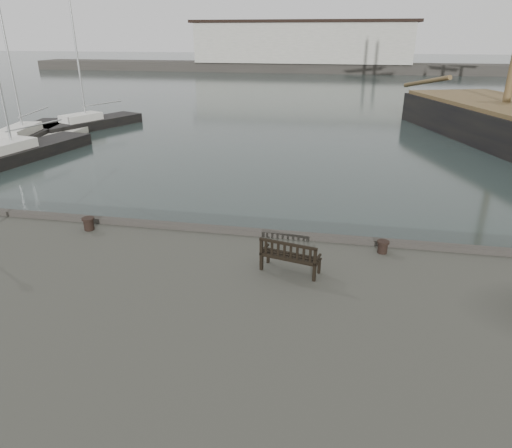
# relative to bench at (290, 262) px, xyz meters

# --- Properties ---
(ground) EXTENTS (400.00, 400.00, 0.00)m
(ground) POSITION_rel_bench_xyz_m (-1.43, 2.52, -1.87)
(ground) COLOR black
(ground) RESTS_ON ground
(breakwater) EXTENTS (140.00, 9.50, 12.20)m
(breakwater) POSITION_rel_bench_xyz_m (-5.99, 94.52, 2.43)
(breakwater) COLOR #383530
(breakwater) RESTS_ON ground
(bench) EXTENTS (1.77, 0.95, 0.97)m
(bench) POSITION_rel_bench_xyz_m (0.00, 0.00, 0.00)
(bench) COLOR black
(bench) RESTS_ON quay
(bollard_left) EXTENTS (0.55, 0.55, 0.44)m
(bollard_left) POSITION_rel_bench_xyz_m (-7.19, 1.67, -0.09)
(bollard_left) COLOR black
(bollard_left) RESTS_ON quay
(bollard_right) EXTENTS (0.49, 0.49, 0.39)m
(bollard_right) POSITION_rel_bench_xyz_m (2.66, 1.78, -0.11)
(bollard_right) COLOR black
(bollard_right) RESTS_ON quay
(yacht_b) EXTENTS (5.15, 12.50, 15.83)m
(yacht_b) POSITION_rel_bench_xyz_m (-23.19, 20.11, -1.62)
(yacht_b) COLOR black
(yacht_b) RESTS_ON ground
(yacht_c) EXTENTS (4.51, 11.23, 14.53)m
(yacht_c) POSITION_rel_bench_xyz_m (-20.08, 15.04, -1.62)
(yacht_c) COLOR black
(yacht_c) RESTS_ON ground
(yacht_d) EXTENTS (6.12, 9.92, 12.15)m
(yacht_d) POSITION_rel_bench_xyz_m (-21.10, 26.00, -1.64)
(yacht_d) COLOR black
(yacht_d) RESTS_ON ground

